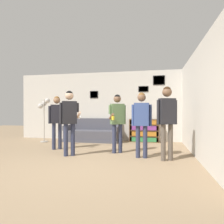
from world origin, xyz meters
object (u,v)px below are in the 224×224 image
at_px(bottle_on_floor, 73,141).
at_px(drinking_cup, 144,118).
at_px(person_watcher_holding_cup, 117,117).
at_px(person_spectator_near_bookshelf, 142,118).
at_px(couch, 92,134).
at_px(floor_lamp, 44,108).
at_px(person_player_foreground_center, 69,116).
at_px(person_spectator_far_right, 167,115).
at_px(bookshelf, 144,131).
at_px(person_player_foreground_left, 57,117).

bearing_deg(bottle_on_floor, drinking_cup, 21.75).
xyz_separation_m(person_watcher_holding_cup, person_spectator_near_bookshelf, (0.69, -0.44, 0.00)).
bearing_deg(couch, person_watcher_holding_cup, -55.11).
relative_size(floor_lamp, person_player_foreground_center, 0.97).
relative_size(couch, person_spectator_far_right, 1.20).
relative_size(bookshelf, bottle_on_floor, 4.12).
bearing_deg(bottle_on_floor, person_player_foreground_center, -69.83).
distance_m(person_watcher_holding_cup, person_spectator_far_right, 1.42).
xyz_separation_m(couch, person_watcher_holding_cup, (1.33, -1.90, 0.70)).
relative_size(bookshelf, person_spectator_far_right, 0.63).
distance_m(bookshelf, person_spectator_near_bookshelf, 2.60).
relative_size(person_player_foreground_left, person_player_foreground_center, 0.95).
distance_m(couch, bookshelf, 1.98).
relative_size(person_spectator_near_bookshelf, drinking_cup, 16.12).
relative_size(person_spectator_near_bookshelf, bottle_on_floor, 6.12).
distance_m(person_player_foreground_center, person_watcher_holding_cup, 1.30).
relative_size(bookshelf, person_spectator_near_bookshelf, 0.67).
distance_m(couch, bottle_on_floor, 0.91).
bearing_deg(person_watcher_holding_cup, couch, 124.89).
height_order(bookshelf, person_player_foreground_center, person_player_foreground_center).
distance_m(person_player_foreground_left, drinking_cup, 3.18).
bearing_deg(bottle_on_floor, person_player_foreground_left, -95.34).
bearing_deg(person_player_foreground_left, couch, 72.40).
xyz_separation_m(bookshelf, person_spectator_far_right, (0.66, -2.70, 0.65)).
distance_m(couch, person_spectator_near_bookshelf, 3.17).
height_order(person_watcher_holding_cup, bottle_on_floor, person_watcher_holding_cup).
bearing_deg(person_spectator_near_bookshelf, person_spectator_far_right, -14.90).
relative_size(person_spectator_far_right, bottle_on_floor, 6.55).
bearing_deg(bookshelf, bottle_on_floor, -158.39).
relative_size(floor_lamp, person_spectator_near_bookshelf, 1.01).
xyz_separation_m(bookshelf, person_watcher_holding_cup, (-0.64, -2.10, 0.57)).
bearing_deg(person_watcher_holding_cup, person_spectator_far_right, -24.73).
height_order(couch, floor_lamp, floor_lamp).
bearing_deg(person_spectator_far_right, person_player_foreground_center, -179.69).
relative_size(floor_lamp, drinking_cup, 16.28).
distance_m(person_spectator_far_right, drinking_cup, 2.79).
bearing_deg(bottle_on_floor, person_watcher_holding_cup, -32.44).
xyz_separation_m(floor_lamp, person_watcher_holding_cup, (3.02, -1.33, -0.29)).
distance_m(person_player_foreground_left, person_watcher_holding_cup, 1.89).
distance_m(person_player_foreground_left, person_player_foreground_center, 1.05).
relative_size(person_spectator_far_right, drinking_cup, 17.27).
height_order(bookshelf, floor_lamp, floor_lamp).
bearing_deg(person_player_foreground_center, bookshelf, 56.60).
distance_m(bookshelf, person_watcher_holding_cup, 2.27).
bearing_deg(bottle_on_floor, bookshelf, 21.61).
relative_size(couch, person_watcher_holding_cup, 1.29).
xyz_separation_m(person_player_foreground_center, bottle_on_floor, (-0.64, 1.75, -0.94)).
relative_size(person_watcher_holding_cup, drinking_cup, 16.10).
height_order(person_player_foreground_left, person_spectator_near_bookshelf, person_spectator_near_bookshelf).
xyz_separation_m(person_player_foreground_left, person_spectator_near_bookshelf, (2.58, -0.57, 0.01)).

